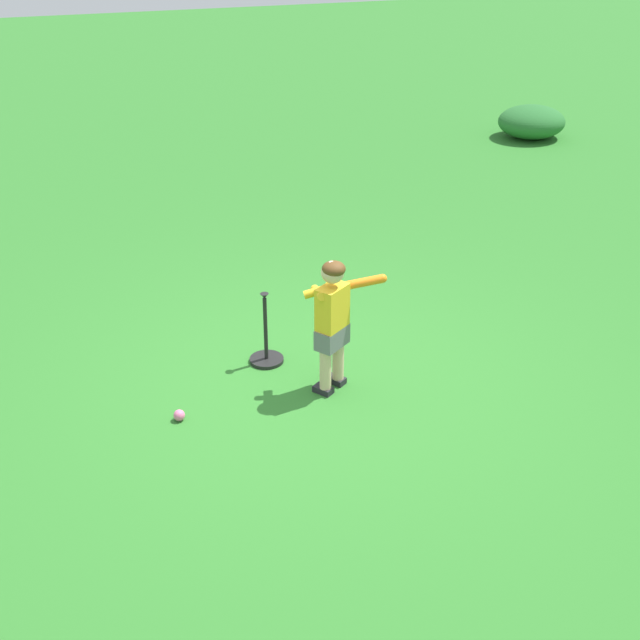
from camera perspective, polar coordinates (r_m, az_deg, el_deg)
The scene contains 5 objects.
ground_plane at distance 6.74m, azimuth -0.19°, elevation -3.89°, with size 40.00×40.00×0.00m, color #2D7528.
child_batter at distance 6.29m, azimuth 0.88°, elevation 0.43°, with size 0.63×0.36×1.08m.
play_ball_behind_batter at distance 6.31m, azimuth -9.46°, elevation -6.34°, with size 0.08×0.08×0.08m, color pink.
batting_tee at distance 6.91m, azimuth -3.64°, elevation -2.05°, with size 0.28×0.28×0.62m.
shrub_left_background at distance 13.31m, azimuth 14.06°, elevation 12.82°, with size 1.01×0.92×0.47m, color #286B2D.
Camera 1 is at (-1.71, -5.45, 3.58)m, focal length 47.53 mm.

